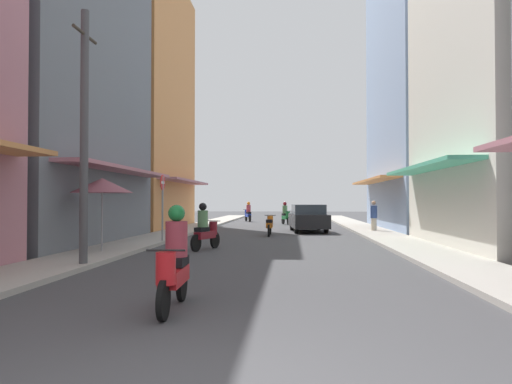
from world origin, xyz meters
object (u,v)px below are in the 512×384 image
at_px(pedestrian_far, 374,217).
at_px(vendor_umbrella, 102,186).
at_px(motorbike_blue, 248,213).
at_px(motorbike_red, 174,263).
at_px(motorbike_orange, 270,225).
at_px(parked_car, 308,218).
at_px(street_sign_no_entry, 163,199).
at_px(motorbike_green, 286,214).
at_px(utility_pole, 84,136).
at_px(motorbike_maroon, 205,229).

xyz_separation_m(pedestrian_far, vendor_umbrella, (-10.00, -10.33, 1.29)).
bearing_deg(pedestrian_far, motorbike_blue, 122.71).
bearing_deg(motorbike_blue, motorbike_red, -86.62).
bearing_deg(motorbike_red, motorbike_orange, 87.19).
xyz_separation_m(parked_car, pedestrian_far, (3.36, -0.45, 0.09)).
height_order(pedestrian_far, vendor_umbrella, vendor_umbrella).
distance_m(pedestrian_far, street_sign_no_entry, 11.39).
bearing_deg(street_sign_no_entry, motorbike_green, 72.43).
relative_size(motorbike_green, parked_car, 0.41).
height_order(motorbike_green, utility_pole, utility_pole).
xyz_separation_m(motorbike_green, parked_car, (1.29, -7.17, 0.04)).
height_order(motorbike_orange, motorbike_maroon, motorbike_maroon).
xyz_separation_m(motorbike_maroon, motorbike_blue, (-0.60, 20.74, 0.00)).
height_order(motorbike_blue, street_sign_no_entry, street_sign_no_entry).
height_order(parked_car, pedestrian_far, pedestrian_far).
bearing_deg(motorbike_orange, motorbike_green, 86.46).
bearing_deg(street_sign_no_entry, pedestrian_far, 36.03).
bearing_deg(parked_car, motorbike_blue, 110.62).
bearing_deg(vendor_umbrella, motorbike_maroon, 28.62).
height_order(motorbike_maroon, street_sign_no_entry, street_sign_no_entry).
distance_m(motorbike_orange, motorbike_maroon, 6.69).
distance_m(parked_car, vendor_umbrella, 12.74).
height_order(motorbike_red, pedestrian_far, pedestrian_far).
xyz_separation_m(motorbike_orange, motorbike_green, (0.62, 9.95, 0.20)).
height_order(utility_pole, street_sign_no_entry, utility_pole).
bearing_deg(pedestrian_far, motorbike_green, 121.39).
relative_size(pedestrian_far, vendor_umbrella, 0.70).
height_order(pedestrian_far, street_sign_no_entry, street_sign_no_entry).
xyz_separation_m(motorbike_orange, utility_pole, (-4.01, -10.74, 2.74)).
relative_size(motorbike_green, utility_pole, 0.28).
bearing_deg(motorbike_orange, parked_car, 55.51).
xyz_separation_m(parked_car, street_sign_no_entry, (-5.82, -7.13, 0.98)).
xyz_separation_m(motorbike_red, motorbike_blue, (-1.71, 28.98, 0.00)).
height_order(motorbike_orange, motorbike_green, motorbike_green).
distance_m(motorbike_orange, motorbike_green, 9.97).
bearing_deg(street_sign_no_entry, motorbike_red, -72.79).
distance_m(motorbike_blue, pedestrian_far, 14.25).
distance_m(motorbike_red, motorbike_blue, 29.03).
distance_m(motorbike_orange, street_sign_no_entry, 5.98).
xyz_separation_m(motorbike_orange, parked_car, (1.91, 2.78, 0.24)).
bearing_deg(parked_car, motorbike_orange, -124.49).
xyz_separation_m(motorbike_orange, street_sign_no_entry, (-3.91, -4.35, 1.21)).
relative_size(parked_car, pedestrian_far, 2.57).
distance_m(pedestrian_far, vendor_umbrella, 14.43).
bearing_deg(motorbike_maroon, motorbike_orange, 74.05).
xyz_separation_m(motorbike_red, motorbike_orange, (0.72, 14.66, -0.20)).
relative_size(motorbike_orange, pedestrian_far, 1.10).
bearing_deg(motorbike_blue, street_sign_no_entry, -94.54).
height_order(motorbike_orange, utility_pole, utility_pole).
bearing_deg(motorbike_maroon, pedestrian_far, 50.93).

